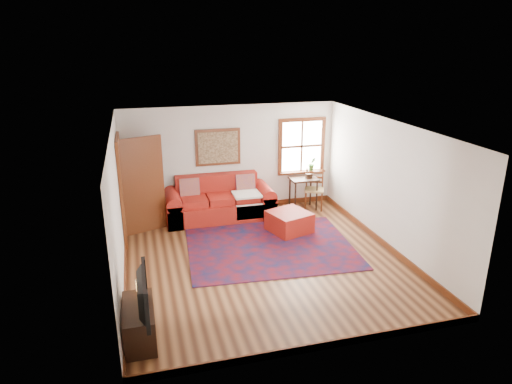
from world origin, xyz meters
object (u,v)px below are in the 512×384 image
object	(u,v)px
side_table	(303,183)
media_cabinet	(139,323)
red_leather_sofa	(220,204)
red_ottoman	(289,222)
ladder_back_chair	(314,187)

from	to	relation	value
side_table	media_cabinet	xyz separation A→B (m)	(-3.95, -4.19, -0.39)
red_leather_sofa	red_ottoman	size ratio (longest dim) A/B	3.16
red_leather_sofa	ladder_back_chair	bearing A→B (deg)	0.61
red_leather_sofa	side_table	world-z (taller)	red_leather_sofa
red_leather_sofa	ladder_back_chair	size ratio (longest dim) A/B	2.56
red_ottoman	media_cabinet	bearing A→B (deg)	-155.35
side_table	media_cabinet	world-z (taller)	side_table
red_ottoman	side_table	distance (m)	1.52
side_table	red_ottoman	bearing A→B (deg)	-121.99
red_ottoman	media_cabinet	world-z (taller)	media_cabinet
red_leather_sofa	red_ottoman	distance (m)	1.76
red_leather_sofa	side_table	distance (m)	2.08
red_ottoman	ladder_back_chair	bearing A→B (deg)	31.17
red_leather_sofa	ladder_back_chair	distance (m)	2.34
side_table	ladder_back_chair	distance (m)	0.30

